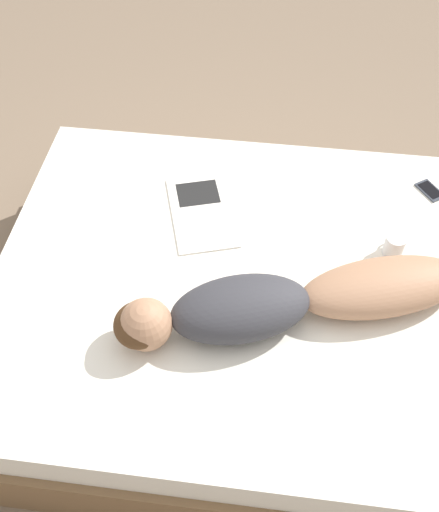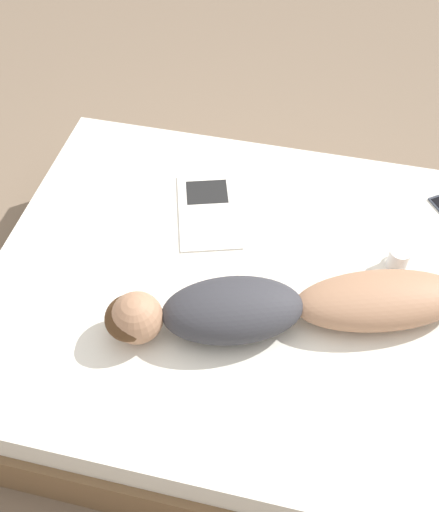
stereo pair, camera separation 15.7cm
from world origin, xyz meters
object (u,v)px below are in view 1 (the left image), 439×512
person (285,302)px  coffee_mug (395,245)px  cell_phone (430,191)px  open_magazine (202,211)px

person → coffee_mug: 0.58m
person → cell_phone: 1.01m
person → open_magazine: 0.65m
cell_phone → open_magazine: bearing=159.0°
person → cell_phone: size_ratio=9.04×
open_magazine → cell_phone: (0.26, -1.03, 0.00)m
person → open_magazine: bearing=18.9°
open_magazine → person: bearing=-159.8°
open_magazine → coffee_mug: bearing=-116.5°
person → cell_phone: (0.78, -0.63, -0.09)m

